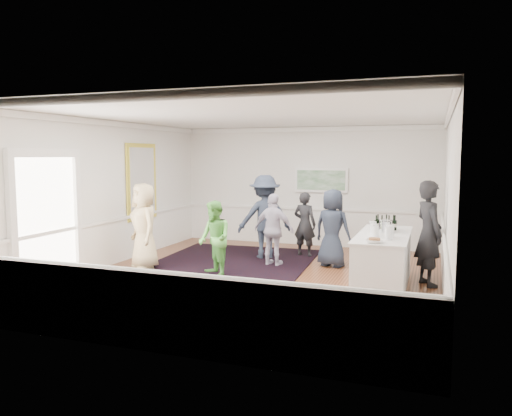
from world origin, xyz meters
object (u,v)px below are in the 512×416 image
(guest_green, at_px, (215,239))
(guest_dark_a, at_px, (265,217))
(guest_dark_b, at_px, (305,224))
(nut_bowl, at_px, (374,240))
(ice_bucket, at_px, (386,226))
(guest_tan, at_px, (144,226))
(serving_table, at_px, (383,260))
(guest_lilac, at_px, (274,230))
(guest_navy, at_px, (332,228))
(bartender, at_px, (429,233))

(guest_green, distance_m, guest_dark_a, 2.07)
(guest_dark_a, bearing_deg, guest_dark_b, -178.96)
(guest_green, relative_size, nut_bowl, 5.31)
(ice_bucket, bearing_deg, guest_tan, -175.28)
(guest_green, relative_size, guest_dark_a, 0.77)
(guest_dark_b, bearing_deg, guest_tan, 52.29)
(ice_bucket, bearing_deg, guest_green, -170.76)
(guest_dark_a, bearing_deg, guest_tan, 10.18)
(serving_table, relative_size, nut_bowl, 8.49)
(guest_dark_a, distance_m, guest_dark_b, 1.01)
(guest_lilac, height_order, ice_bucket, guest_lilac)
(guest_lilac, bearing_deg, serving_table, 165.80)
(guest_dark_a, height_order, ice_bucket, guest_dark_a)
(guest_navy, bearing_deg, ice_bucket, 152.46)
(guest_green, distance_m, ice_bucket, 3.35)
(guest_green, xyz_separation_m, guest_dark_a, (0.38, 2.02, 0.22))
(guest_dark_b, relative_size, ice_bucket, 6.03)
(bartender, relative_size, guest_navy, 1.16)
(guest_tan, height_order, guest_lilac, guest_tan)
(guest_tan, height_order, guest_dark_b, guest_tan)
(guest_tan, distance_m, nut_bowl, 5.01)
(guest_tan, height_order, guest_navy, guest_tan)
(ice_bucket, distance_m, nut_bowl, 1.24)
(serving_table, distance_m, guest_tan, 5.02)
(bartender, height_order, guest_lilac, bartender)
(serving_table, height_order, nut_bowl, nut_bowl)
(guest_dark_a, bearing_deg, serving_table, 117.56)
(guest_lilac, relative_size, nut_bowl, 5.56)
(guest_tan, bearing_deg, serving_table, 39.98)
(guest_lilac, distance_m, guest_dark_b, 1.29)
(serving_table, bearing_deg, bartender, 26.72)
(guest_navy, distance_m, nut_bowl, 2.66)
(serving_table, distance_m, guest_dark_a, 3.40)
(guest_tan, bearing_deg, guest_dark_b, 77.60)
(ice_bucket, bearing_deg, nut_bowl, -92.92)
(guest_tan, relative_size, ice_bucket, 7.10)
(guest_dark_b, bearing_deg, guest_navy, 146.67)
(guest_lilac, xyz_separation_m, ice_bucket, (2.47, -0.79, 0.31))
(guest_green, bearing_deg, bartender, 51.38)
(guest_tan, bearing_deg, guest_lilac, 63.28)
(bartender, relative_size, guest_lilac, 1.23)
(guest_green, height_order, guest_lilac, guest_lilac)
(guest_dark_a, bearing_deg, guest_green, 47.32)
(guest_dark_a, distance_m, guest_navy, 1.72)
(serving_table, xyz_separation_m, bartender, (0.78, 0.39, 0.49))
(guest_tan, height_order, ice_bucket, guest_tan)
(guest_dark_b, bearing_deg, guest_green, 77.11)
(guest_tan, distance_m, guest_dark_b, 3.81)
(guest_tan, height_order, guest_dark_a, guest_dark_a)
(guest_tan, bearing_deg, ice_bucket, 42.58)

